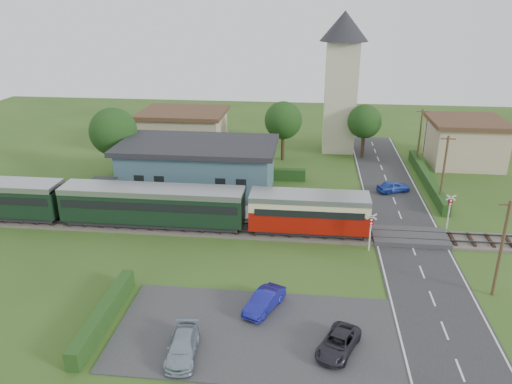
# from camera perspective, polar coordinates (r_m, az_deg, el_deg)

# --- Properties ---
(ground) EXTENTS (120.00, 120.00, 0.00)m
(ground) POSITION_cam_1_polar(r_m,az_deg,el_deg) (41.55, 3.85, -5.96)
(ground) COLOR #2D4C19
(railway_track) EXTENTS (76.00, 3.20, 0.49)m
(railway_track) POSITION_cam_1_polar(r_m,az_deg,el_deg) (43.29, 3.98, -4.62)
(railway_track) COLOR #4C443D
(railway_track) RESTS_ON ground
(road) EXTENTS (6.00, 70.00, 0.05)m
(road) POSITION_cam_1_polar(r_m,az_deg,el_deg) (42.41, 17.55, -6.36)
(road) COLOR #28282B
(road) RESTS_ON ground
(car_park) EXTENTS (17.00, 9.00, 0.08)m
(car_park) POSITION_cam_1_polar(r_m,az_deg,el_deg) (31.45, -0.09, -15.80)
(car_park) COLOR #333335
(car_park) RESTS_ON ground
(crossing_deck) EXTENTS (6.20, 3.40, 0.45)m
(crossing_deck) POSITION_cam_1_polar(r_m,az_deg,el_deg) (44.08, 17.13, -4.93)
(crossing_deck) COLOR #333335
(crossing_deck) RESTS_ON ground
(platform) EXTENTS (30.00, 3.00, 0.45)m
(platform) POSITION_cam_1_polar(r_m,az_deg,el_deg) (47.49, -7.98, -2.20)
(platform) COLOR gray
(platform) RESTS_ON ground
(equipment_hut) EXTENTS (2.30, 2.30, 2.55)m
(equipment_hut) POSITION_cam_1_polar(r_m,az_deg,el_deg) (49.45, -17.10, -0.10)
(equipment_hut) COLOR beige
(equipment_hut) RESTS_ON platform
(station_building) EXTENTS (16.00, 9.00, 5.30)m
(station_building) POSITION_cam_1_polar(r_m,az_deg,el_deg) (51.86, -6.59, 2.84)
(station_building) COLOR #3F606B
(station_building) RESTS_ON ground
(train) EXTENTS (43.20, 2.90, 3.40)m
(train) POSITION_cam_1_polar(r_m,az_deg,el_deg) (45.54, -15.53, -1.19)
(train) COLOR #232328
(train) RESTS_ON ground
(church_tower) EXTENTS (6.00, 6.00, 17.60)m
(church_tower) POSITION_cam_1_polar(r_m,az_deg,el_deg) (65.61, 9.78, 13.34)
(church_tower) COLOR beige
(church_tower) RESTS_ON ground
(house_west) EXTENTS (10.80, 8.80, 5.50)m
(house_west) POSITION_cam_1_polar(r_m,az_deg,el_deg) (66.05, -8.21, 6.90)
(house_west) COLOR tan
(house_west) RESTS_ON ground
(house_east) EXTENTS (8.80, 8.80, 5.50)m
(house_east) POSITION_cam_1_polar(r_m,az_deg,el_deg) (65.74, 22.75, 5.38)
(house_east) COLOR tan
(house_east) RESTS_ON ground
(hedge_carpark) EXTENTS (0.80, 9.00, 1.20)m
(hedge_carpark) POSITION_cam_1_polar(r_m,az_deg,el_deg) (33.35, -17.00, -13.28)
(hedge_carpark) COLOR #193814
(hedge_carpark) RESTS_ON ground
(hedge_roadside) EXTENTS (0.80, 18.00, 1.20)m
(hedge_roadside) POSITION_cam_1_polar(r_m,az_deg,el_deg) (57.49, 18.94, 1.45)
(hedge_roadside) COLOR #193814
(hedge_roadside) RESTS_ON ground
(hedge_station) EXTENTS (22.00, 0.80, 1.30)m
(hedge_station) POSITION_cam_1_polar(r_m,az_deg,el_deg) (56.68, -5.52, 2.33)
(hedge_station) COLOR #193814
(hedge_station) RESTS_ON ground
(tree_a) EXTENTS (5.20, 5.20, 8.00)m
(tree_a) POSITION_cam_1_polar(r_m,az_deg,el_deg) (56.86, -15.99, 6.63)
(tree_a) COLOR #332316
(tree_a) RESTS_ON ground
(tree_b) EXTENTS (4.60, 4.60, 7.34)m
(tree_b) POSITION_cam_1_polar(r_m,az_deg,el_deg) (61.62, 3.13, 8.17)
(tree_b) COLOR #332316
(tree_b) RESTS_ON ground
(tree_c) EXTENTS (4.20, 4.20, 6.78)m
(tree_c) POSITION_cam_1_polar(r_m,az_deg,el_deg) (63.91, 12.30, 7.86)
(tree_c) COLOR #332316
(tree_c) RESTS_ON ground
(utility_pole_b) EXTENTS (1.40, 0.22, 7.00)m
(utility_pole_b) POSITION_cam_1_polar(r_m,az_deg,el_deg) (36.86, 26.25, -5.74)
(utility_pole_b) COLOR #473321
(utility_pole_b) RESTS_ON ground
(utility_pole_c) EXTENTS (1.40, 0.22, 7.00)m
(utility_pole_c) POSITION_cam_1_polar(r_m,az_deg,el_deg) (51.02, 20.67, 2.37)
(utility_pole_c) COLOR #473321
(utility_pole_c) RESTS_ON ground
(utility_pole_d) EXTENTS (1.40, 0.22, 7.00)m
(utility_pole_d) POSITION_cam_1_polar(r_m,az_deg,el_deg) (62.24, 18.19, 5.95)
(utility_pole_d) COLOR #473321
(utility_pole_d) RESTS_ON ground
(crossing_signal_near) EXTENTS (0.84, 0.28, 3.28)m
(crossing_signal_near) POSITION_cam_1_polar(r_m,az_deg,el_deg) (40.54, 12.98, -3.86)
(crossing_signal_near) COLOR silver
(crossing_signal_near) RESTS_ON ground
(crossing_signal_far) EXTENTS (0.84, 0.28, 3.28)m
(crossing_signal_far) POSITION_cam_1_polar(r_m,az_deg,el_deg) (46.28, 21.26, -1.59)
(crossing_signal_far) COLOR silver
(crossing_signal_far) RESTS_ON ground
(streetlamp_west) EXTENTS (0.30, 0.30, 5.15)m
(streetlamp_west) POSITION_cam_1_polar(r_m,az_deg,el_deg) (63.55, -15.49, 6.00)
(streetlamp_west) COLOR #3F3F47
(streetlamp_west) RESTS_ON ground
(streetlamp_east) EXTENTS (0.30, 0.30, 5.15)m
(streetlamp_east) POSITION_cam_1_polar(r_m,az_deg,el_deg) (67.49, 18.85, 6.50)
(streetlamp_east) COLOR #3F3F47
(streetlamp_east) RESTS_ON ground
(car_on_road) EXTENTS (3.74, 2.70, 1.18)m
(car_on_road) POSITION_cam_1_polar(r_m,az_deg,el_deg) (53.92, 15.43, 0.61)
(car_on_road) COLOR #2140AA
(car_on_road) RESTS_ON road
(car_park_blue) EXTENTS (2.71, 3.93, 1.23)m
(car_park_blue) POSITION_cam_1_polar(r_m,az_deg,el_deg) (33.07, 0.97, -12.33)
(car_park_blue) COLOR navy
(car_park_blue) RESTS_ON car_park
(car_park_silver) EXTENTS (1.95, 4.10, 1.15)m
(car_park_silver) POSITION_cam_1_polar(r_m,az_deg,el_deg) (29.74, -8.39, -17.09)
(car_park_silver) COLOR #90A0B1
(car_park_silver) RESTS_ON car_park
(car_park_dark) EXTENTS (3.05, 4.13, 1.04)m
(car_park_dark) POSITION_cam_1_polar(r_m,az_deg,el_deg) (30.15, 9.38, -16.68)
(car_park_dark) COLOR #26242D
(car_park_dark) RESTS_ON car_park
(pedestrian_near) EXTENTS (0.70, 0.57, 1.65)m
(pedestrian_near) POSITION_cam_1_polar(r_m,az_deg,el_deg) (46.18, 2.06, -1.28)
(pedestrian_near) COLOR gray
(pedestrian_near) RESTS_ON platform
(pedestrian_far) EXTENTS (0.90, 1.07, 1.96)m
(pedestrian_far) POSITION_cam_1_polar(r_m,az_deg,el_deg) (49.57, -16.99, -0.43)
(pedestrian_far) COLOR gray
(pedestrian_far) RESTS_ON platform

